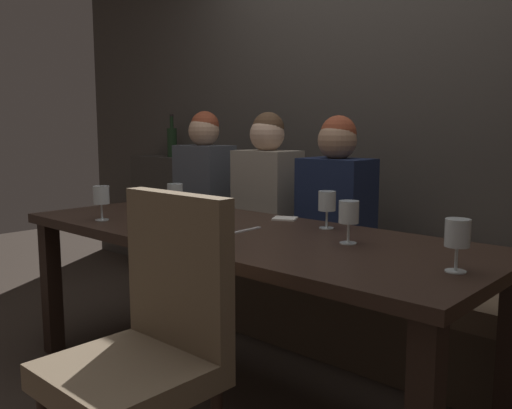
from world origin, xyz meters
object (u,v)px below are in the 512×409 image
at_px(chair_near_side, 150,335).
at_px(wine_glass_center_front, 175,194).
at_px(banquette_bench, 330,305).
at_px(diner_redhead, 205,179).
at_px(diner_far_end, 336,197).
at_px(wine_glass_far_left, 101,196).
at_px(dining_table, 239,249).
at_px(diner_bearded, 267,187).
at_px(wine_bottle_dark_red, 172,141).
at_px(fork_on_table, 246,230).
at_px(wine_glass_end_right, 457,234).
at_px(wine_glass_center_back, 349,214).
at_px(wine_glass_near_right, 327,203).

xyz_separation_m(chair_near_side, wine_glass_center_front, (-0.80, 0.75, 0.29)).
distance_m(banquette_bench, diner_redhead, 1.20).
distance_m(diner_far_end, wine_glass_far_left, 1.17).
xyz_separation_m(dining_table, diner_bearded, (-0.46, 0.70, 0.18)).
relative_size(wine_bottle_dark_red, fork_on_table, 1.92).
relative_size(diner_redhead, wine_glass_center_front, 5.07).
relative_size(banquette_bench, fork_on_table, 14.71).
bearing_deg(wine_glass_end_right, chair_near_side, -134.17).
bearing_deg(diner_redhead, diner_bearded, -2.74).
height_order(diner_far_end, wine_bottle_dark_red, wine_bottle_dark_red).
bearing_deg(diner_redhead, wine_glass_far_left, -69.14).
bearing_deg(diner_far_end, diner_redhead, 177.28).
height_order(chair_near_side, wine_glass_center_back, chair_near_side).
height_order(diner_far_end, wine_glass_far_left, diner_far_end).
bearing_deg(wine_glass_near_right, dining_table, -134.10).
height_order(wine_glass_center_front, fork_on_table, wine_glass_center_front).
height_order(chair_near_side, diner_redhead, diner_redhead).
bearing_deg(wine_glass_center_front, diner_redhead, 128.53).
xyz_separation_m(wine_bottle_dark_red, wine_glass_center_front, (1.25, -0.99, -0.22)).
xyz_separation_m(diner_redhead, wine_glass_center_back, (1.53, -0.66, 0.01)).
xyz_separation_m(wine_glass_end_right, fork_on_table, (-0.93, 0.05, -0.11)).
xyz_separation_m(diner_redhead, fork_on_table, (1.07, -0.73, -0.10)).
xyz_separation_m(wine_glass_near_right, wine_glass_end_right, (0.71, -0.33, 0.00)).
height_order(chair_near_side, diner_far_end, diner_far_end).
relative_size(diner_bearded, wine_glass_center_back, 4.97).
bearing_deg(wine_glass_far_left, wine_glass_end_right, 7.66).
bearing_deg(dining_table, chair_near_side, -65.60).
bearing_deg(banquette_bench, diner_bearded, 179.59).
xyz_separation_m(banquette_bench, wine_glass_end_right, (0.97, -0.75, 0.63)).
xyz_separation_m(diner_far_end, wine_bottle_dark_red, (-1.76, 0.34, 0.25)).
xyz_separation_m(wine_glass_near_right, wine_glass_center_front, (-0.74, -0.24, -0.00)).
bearing_deg(diner_redhead, wine_glass_center_front, -51.47).
bearing_deg(wine_glass_center_back, chair_near_side, -102.74).
bearing_deg(diner_redhead, diner_far_end, -2.72).
distance_m(diner_redhead, wine_glass_center_front, 0.89).
bearing_deg(dining_table, diner_far_end, 86.83).
xyz_separation_m(wine_glass_center_back, wine_glass_far_left, (-1.15, -0.34, 0.00)).
relative_size(dining_table, diner_redhead, 2.65).
height_order(wine_glass_center_back, wine_glass_far_left, same).
height_order(dining_table, wine_bottle_dark_red, wine_bottle_dark_red).
xyz_separation_m(chair_near_side, wine_glass_center_back, (0.18, 0.79, 0.29)).
xyz_separation_m(banquette_bench, wine_bottle_dark_red, (-1.72, 0.32, 0.84)).
bearing_deg(fork_on_table, wine_glass_end_right, -5.38).
relative_size(banquette_bench, wine_glass_center_front, 15.24).
relative_size(banquette_bench, wine_glass_far_left, 15.24).
distance_m(diner_far_end, wine_glass_center_front, 0.82).
height_order(diner_bearded, wine_glass_end_right, diner_bearded).
relative_size(wine_glass_center_back, wine_glass_center_front, 1.00).
relative_size(chair_near_side, wine_glass_end_right, 5.98).
distance_m(chair_near_side, diner_far_end, 1.45).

